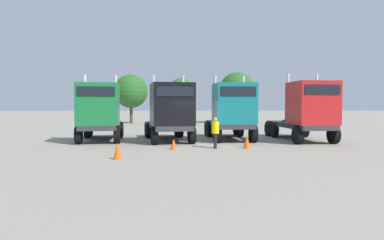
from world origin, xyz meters
The scene contains 12 objects.
ground centered at (0.00, 0.00, 0.00)m, with size 200.00×200.00×0.00m, color gray.
semi_truck_green centered at (-5.96, 1.41, 1.86)m, with size 3.33×6.10×4.19m.
semi_truck_black centered at (-1.59, 1.25, 1.88)m, with size 3.70×6.62×4.18m.
semi_truck_teal centered at (2.32, 2.02, 1.92)m, with size 2.96×6.15×4.22m.
semi_truck_red centered at (6.91, 1.31, 1.93)m, with size 3.09×6.59×4.28m.
visitor_in_hivis centered at (0.95, -1.75, 0.94)m, with size 0.44×0.46×1.64m.
traffic_cone_near centered at (-1.24, -2.14, 0.28)m, with size 0.36×0.36×0.55m, color #F2590C.
traffic_cone_mid centered at (2.61, -1.81, 0.36)m, with size 0.36×0.36×0.72m, color #F2590C.
traffic_cone_far centered at (-3.50, -5.27, 0.36)m, with size 0.36×0.36×0.72m, color #F2590C.
oak_far_left centered at (-7.38, 21.65, 3.90)m, with size 4.08×4.08×5.95m.
oak_far_centre centered at (-1.32, 22.58, 3.98)m, with size 3.13×3.13×5.58m.
oak_far_right centered at (5.56, 21.84, 4.12)m, with size 4.25×4.25×6.25m.
Camera 1 is at (-0.53, -19.50, 2.34)m, focal length 31.54 mm.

